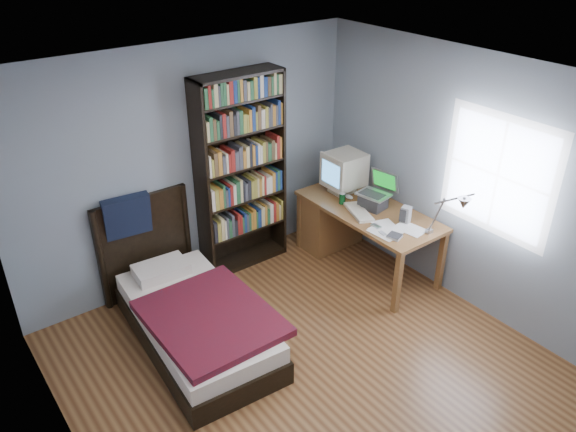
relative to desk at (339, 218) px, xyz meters
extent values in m
plane|color=#59331A|center=(-1.50, -1.49, -0.42)|extent=(4.20, 4.20, 0.00)
plane|color=white|center=(-1.50, -1.49, 2.08)|extent=(4.20, 4.20, 0.00)
cube|color=gray|center=(-1.50, 0.61, 0.83)|extent=(3.80, 0.04, 2.50)
cube|color=gray|center=(-3.40, -1.49, 0.83)|extent=(0.04, 4.20, 2.50)
cube|color=gray|center=(0.40, -1.49, 0.83)|extent=(0.04, 4.20, 2.50)
cube|color=white|center=(0.38, -1.64, 1.03)|extent=(0.01, 1.14, 1.14)
cube|color=white|center=(0.38, -1.64, 1.03)|extent=(0.01, 1.00, 1.00)
cube|color=brown|center=(0.00, -0.46, 0.29)|extent=(0.75, 1.64, 0.04)
cube|color=brown|center=(-0.32, -1.23, -0.07)|extent=(0.06, 0.06, 0.69)
cube|color=brown|center=(0.32, -1.23, -0.07)|extent=(0.06, 0.06, 0.69)
cube|color=brown|center=(-0.32, 0.31, -0.07)|extent=(0.06, 0.06, 0.69)
cube|color=brown|center=(0.32, 0.31, -0.07)|extent=(0.06, 0.06, 0.69)
cube|color=brown|center=(0.00, 0.14, -0.07)|extent=(0.69, 0.40, 0.68)
cube|color=beige|center=(0.04, 0.02, 0.33)|extent=(0.26, 0.22, 0.03)
cylinder|color=beige|center=(0.04, 0.02, 0.37)|extent=(0.10, 0.10, 0.06)
cube|color=beige|center=(0.07, 0.02, 0.58)|extent=(0.39, 0.38, 0.37)
cube|color=beige|center=(-0.12, 0.02, 0.58)|extent=(0.03, 0.39, 0.39)
cube|color=#3985CE|center=(-0.14, 0.02, 0.58)|extent=(0.01, 0.29, 0.25)
cube|color=#2D2D30|center=(0.05, -0.46, 0.39)|extent=(0.26, 0.29, 0.15)
cube|color=#B3B3B8|center=(0.05, -0.46, 0.47)|extent=(0.31, 0.37, 0.02)
cube|color=#2D2D30|center=(0.03, -0.46, 0.48)|extent=(0.20, 0.28, 0.00)
cube|color=#B3B3B8|center=(0.20, -0.46, 0.59)|extent=(0.14, 0.33, 0.23)
cube|color=#0CBF26|center=(0.19, -0.46, 0.59)|extent=(0.10, 0.27, 0.18)
cube|color=#99999E|center=(0.12, -1.18, 0.33)|extent=(0.06, 0.05, 0.04)
cylinder|color=#99999E|center=(0.12, -1.24, 0.54)|extent=(0.02, 0.14, 0.39)
cylinder|color=#99999E|center=(0.05, -1.45, 0.82)|extent=(0.16, 0.32, 0.19)
cone|color=#99999E|center=(-0.02, -1.61, 0.86)|extent=(0.12, 0.12, 0.10)
cube|color=beige|center=(-0.16, -0.46, 0.33)|extent=(0.31, 0.47, 0.04)
cube|color=#99999C|center=(0.09, -0.89, 0.40)|extent=(0.11, 0.11, 0.18)
cylinder|color=#07360E|center=(-0.15, -0.19, 0.37)|extent=(0.07, 0.07, 0.12)
ellipsoid|color=silver|center=(0.00, -0.15, 0.33)|extent=(0.06, 0.11, 0.04)
cube|color=#B3B3B8|center=(-0.22, -0.78, 0.32)|extent=(0.06, 0.11, 0.02)
cube|color=#99999C|center=(-0.27, -0.92, 0.32)|extent=(0.05, 0.09, 0.02)
cube|color=#99999C|center=(-0.22, -1.04, 0.33)|extent=(0.16, 0.16, 0.03)
cube|color=black|center=(-1.49, 0.45, 0.66)|extent=(0.03, 0.30, 2.16)
cube|color=black|center=(-0.55, 0.45, 0.66)|extent=(0.03, 0.30, 2.16)
cube|color=black|center=(-1.02, 0.45, 1.73)|extent=(0.97, 0.30, 0.03)
cube|color=black|center=(-1.02, 0.45, -0.39)|extent=(0.97, 0.30, 0.06)
cube|color=black|center=(-1.02, 0.59, 0.66)|extent=(0.97, 0.02, 2.16)
cube|color=olive|center=(-1.02, 0.43, 0.69)|extent=(0.89, 0.22, 1.96)
cube|color=black|center=(-2.12, -0.44, -0.31)|extent=(1.06, 1.92, 0.22)
cube|color=silver|center=(-2.12, -0.44, -0.12)|extent=(1.01, 1.85, 0.16)
cube|color=maroon|center=(-2.09, -0.67, -0.01)|extent=(0.99, 1.21, 0.07)
cube|color=silver|center=(-2.12, 0.24, 0.01)|extent=(0.53, 0.36, 0.12)
cube|color=black|center=(-2.12, 0.57, 0.13)|extent=(0.99, 0.05, 1.10)
cylinder|color=black|center=(-2.58, 0.55, 0.13)|extent=(0.06, 0.06, 1.10)
cylinder|color=black|center=(-1.65, 0.55, 0.13)|extent=(0.06, 0.06, 1.10)
cube|color=black|center=(-2.27, 0.54, 0.53)|extent=(0.46, 0.20, 0.43)
camera|label=1|loc=(-3.86, -4.16, 3.13)|focal=35.00mm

